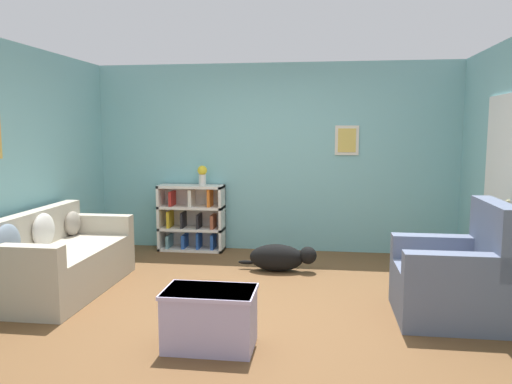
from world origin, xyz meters
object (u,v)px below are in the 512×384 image
object	(u,v)px
dog	(280,257)
recliner_chair	(456,278)
couch	(60,261)
bookshelf	(192,218)
coffee_table	(210,317)
vase	(202,174)

from	to	relation	value
dog	recliner_chair	bearing A→B (deg)	-37.46
dog	couch	bearing A→B (deg)	-154.90
bookshelf	dog	xyz separation A→B (m)	(1.33, -0.91, -0.28)
recliner_chair	coffee_table	distance (m)	2.24
coffee_table	dog	world-z (taller)	coffee_table
couch	dog	xyz separation A→B (m)	(2.24, 1.05, -0.16)
recliner_chair	vase	world-z (taller)	vase
couch	dog	bearing A→B (deg)	25.10
coffee_table	vase	world-z (taller)	vase
recliner_chair	dog	world-z (taller)	recliner_chair
bookshelf	dog	bearing A→B (deg)	-34.34
dog	bookshelf	bearing A→B (deg)	145.66
dog	coffee_table	bearing A→B (deg)	-99.35
couch	coffee_table	world-z (taller)	couch
couch	coffee_table	size ratio (longest dim) A/B	2.46
couch	bookshelf	size ratio (longest dim) A/B	1.90
coffee_table	dog	size ratio (longest dim) A/B	0.75
couch	bookshelf	bearing A→B (deg)	65.11
recliner_chair	coffee_table	world-z (taller)	recliner_chair
coffee_table	dog	xyz separation A→B (m)	(0.36, 2.18, -0.08)
dog	vase	bearing A→B (deg)	142.74
bookshelf	vase	world-z (taller)	vase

